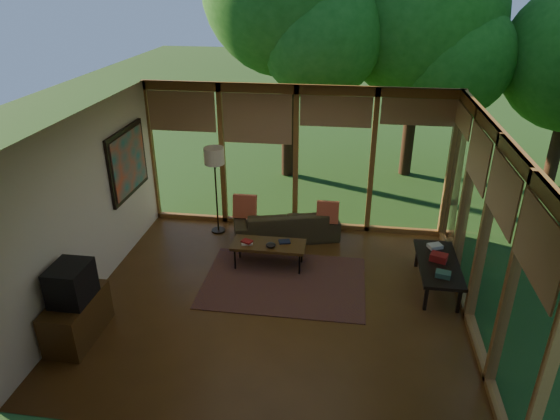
% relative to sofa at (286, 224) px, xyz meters
% --- Properties ---
extents(floor, '(5.50, 5.50, 0.00)m').
position_rel_sofa_xyz_m(floor, '(0.11, -2.00, -0.28)').
color(floor, '#583717').
rests_on(floor, ground).
extents(ceiling, '(5.50, 5.50, 0.00)m').
position_rel_sofa_xyz_m(ceiling, '(0.11, -2.00, 2.42)').
color(ceiling, white).
rests_on(ceiling, ground).
extents(wall_left, '(0.04, 5.00, 2.70)m').
position_rel_sofa_xyz_m(wall_left, '(-2.64, -2.00, 1.07)').
color(wall_left, silver).
rests_on(wall_left, ground).
extents(wall_front, '(5.50, 0.04, 2.70)m').
position_rel_sofa_xyz_m(wall_front, '(0.11, -4.50, 1.07)').
color(wall_front, silver).
rests_on(wall_front, ground).
extents(window_wall_back, '(5.50, 0.12, 2.70)m').
position_rel_sofa_xyz_m(window_wall_back, '(0.11, 0.50, 1.07)').
color(window_wall_back, brown).
rests_on(window_wall_back, ground).
extents(window_wall_right, '(0.12, 5.00, 2.70)m').
position_rel_sofa_xyz_m(window_wall_right, '(2.86, -2.00, 1.07)').
color(window_wall_right, brown).
rests_on(window_wall_right, ground).
extents(tree_ne, '(3.55, 3.55, 5.33)m').
position_rel_sofa_xyz_m(tree_ne, '(2.43, 3.73, 3.27)').
color(tree_ne, '#331F12').
rests_on(tree_ne, ground).
extents(rug, '(2.52, 1.79, 0.01)m').
position_rel_sofa_xyz_m(rug, '(0.17, -1.49, -0.27)').
color(rug, brown).
rests_on(rug, floor).
extents(sofa, '(2.02, 1.22, 0.55)m').
position_rel_sofa_xyz_m(sofa, '(0.00, 0.00, 0.00)').
color(sofa, '#3A321D').
rests_on(sofa, floor).
extents(pillow_left, '(0.42, 0.22, 0.44)m').
position_rel_sofa_xyz_m(pillow_left, '(-0.75, -0.05, 0.31)').
color(pillow_left, maroon).
rests_on(pillow_left, sofa).
extents(pillow_right, '(0.39, 0.21, 0.41)m').
position_rel_sofa_xyz_m(pillow_right, '(0.75, -0.05, 0.30)').
color(pillow_right, maroon).
rests_on(pillow_right, sofa).
extents(ct_book_lower, '(0.21, 0.18, 0.03)m').
position_rel_sofa_xyz_m(ct_book_lower, '(-0.50, -1.10, 0.16)').
color(ct_book_lower, '#BBB5AA').
rests_on(ct_book_lower, coffee_table).
extents(ct_book_upper, '(0.21, 0.19, 0.03)m').
position_rel_sofa_xyz_m(ct_book_upper, '(-0.50, -1.10, 0.19)').
color(ct_book_upper, maroon).
rests_on(ct_book_upper, coffee_table).
extents(ct_book_side, '(0.21, 0.18, 0.03)m').
position_rel_sofa_xyz_m(ct_book_side, '(0.10, -0.97, 0.16)').
color(ct_book_side, black).
rests_on(ct_book_side, coffee_table).
extents(ct_bowl, '(0.16, 0.16, 0.07)m').
position_rel_sofa_xyz_m(ct_bowl, '(-0.10, -1.15, 0.19)').
color(ct_bowl, black).
rests_on(ct_bowl, coffee_table).
extents(media_cabinet, '(0.50, 1.00, 0.60)m').
position_rel_sofa_xyz_m(media_cabinet, '(-2.36, -3.17, 0.02)').
color(media_cabinet, '#4D3115').
rests_on(media_cabinet, floor).
extents(television, '(0.45, 0.55, 0.50)m').
position_rel_sofa_xyz_m(television, '(-2.34, -3.17, 0.57)').
color(television, black).
rests_on(television, media_cabinet).
extents(console_book_a, '(0.24, 0.20, 0.08)m').
position_rel_sofa_xyz_m(console_book_a, '(2.51, -1.70, 0.22)').
color(console_book_a, '#2F5346').
rests_on(console_book_a, side_console).
extents(console_book_b, '(0.29, 0.25, 0.11)m').
position_rel_sofa_xyz_m(console_book_b, '(2.51, -1.25, 0.24)').
color(console_book_b, maroon).
rests_on(console_book_b, side_console).
extents(console_book_c, '(0.26, 0.23, 0.06)m').
position_rel_sofa_xyz_m(console_book_c, '(2.51, -0.85, 0.21)').
color(console_book_c, '#BBB5AA').
rests_on(console_book_c, side_console).
extents(floor_lamp, '(0.36, 0.36, 1.65)m').
position_rel_sofa_xyz_m(floor_lamp, '(-1.30, 0.05, 1.13)').
color(floor_lamp, black).
rests_on(floor_lamp, floor).
extents(coffee_table, '(1.20, 0.50, 0.43)m').
position_rel_sofa_xyz_m(coffee_table, '(-0.15, -1.05, 0.12)').
color(coffee_table, '#4D3115').
rests_on(coffee_table, floor).
extents(side_console, '(0.60, 1.40, 0.46)m').
position_rel_sofa_xyz_m(side_console, '(2.51, -1.30, 0.13)').
color(side_console, black).
rests_on(side_console, floor).
extents(wall_painting, '(0.06, 1.35, 1.15)m').
position_rel_sofa_xyz_m(wall_painting, '(-2.61, -0.60, 1.27)').
color(wall_painting, black).
rests_on(wall_painting, wall_left).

